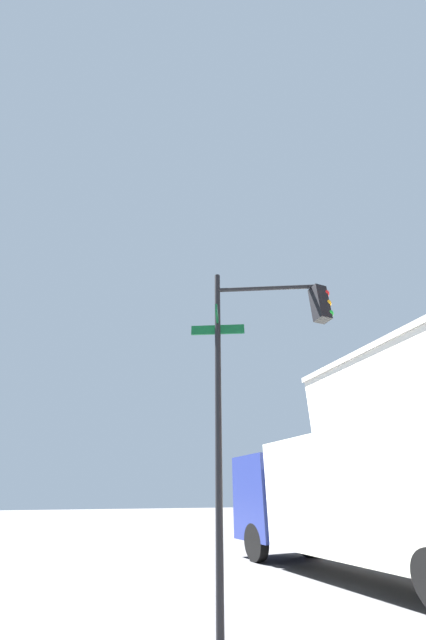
{
  "coord_description": "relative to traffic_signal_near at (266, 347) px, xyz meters",
  "views": [
    {
      "loc": [
        -1.62,
        -8.93,
        1.76
      ],
      "look_at": [
        -7.32,
        -6.71,
        5.17
      ],
      "focal_mm": 17.74,
      "sensor_mm": 36.0,
      "label": 1
    }
  ],
  "objects": [
    {
      "name": "traffic_signal_near",
      "position": [
        0.0,
        0.0,
        0.0
      ],
      "size": [
        1.54,
        2.7,
        6.17
      ],
      "color": "black",
      "rests_on": "ground_plane"
    },
    {
      "name": "box_truck_second",
      "position": [
        -2.73,
        3.73,
        -2.54
      ],
      "size": [
        8.44,
        2.83,
        3.23
      ],
      "color": "navy",
      "rests_on": "ground_plane"
    }
  ]
}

